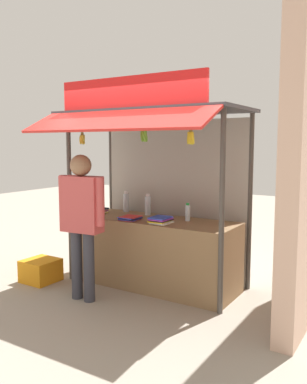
{
  "coord_description": "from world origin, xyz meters",
  "views": [
    {
      "loc": [
        2.75,
        -4.4,
        1.84
      ],
      "look_at": [
        0.0,
        0.0,
        1.23
      ],
      "focal_mm": 38.32,
      "sensor_mm": 36.0,
      "label": 1
    }
  ],
  "objects_px": {
    "water_bottle_mid_right": "(148,205)",
    "banana_bunch_inner_right": "(144,136)",
    "water_bottle_front_right": "(188,213)",
    "water_bottle_back_left": "(126,202)",
    "magazine_stack_center": "(97,211)",
    "vendor_person": "(82,214)",
    "water_bottle_left": "(99,202)",
    "magazine_stack_rear_center": "(130,218)",
    "plastic_crate": "(41,270)",
    "banana_bunch_leftmost": "(82,139)",
    "magazine_stack_mid_left": "(161,220)",
    "banana_bunch_inner_left": "(191,138)"
  },
  "relations": [
    {
      "from": "water_bottle_mid_right",
      "to": "banana_bunch_inner_right",
      "type": "xyz_separation_m",
      "value": [
        0.4,
        -0.69,
        0.92
      ]
    },
    {
      "from": "water_bottle_front_right",
      "to": "water_bottle_mid_right",
      "type": "distance_m",
      "value": 0.66
    },
    {
      "from": "water_bottle_front_right",
      "to": "water_bottle_back_left",
      "type": "bearing_deg",
      "value": 171.43
    },
    {
      "from": "magazine_stack_center",
      "to": "water_bottle_front_right",
      "type": "bearing_deg",
      "value": 7.91
    },
    {
      "from": "water_bottle_back_left",
      "to": "vendor_person",
      "type": "xyz_separation_m",
      "value": [
        0.19,
        -1.14,
        0.02
      ]
    },
    {
      "from": "water_bottle_left",
      "to": "magazine_stack_rear_center",
      "type": "relative_size",
      "value": 1.08
    },
    {
      "from": "water_bottle_front_right",
      "to": "magazine_stack_rear_center",
      "type": "bearing_deg",
      "value": -153.2
    },
    {
      "from": "plastic_crate",
      "to": "banana_bunch_leftmost",
      "type": "bearing_deg",
      "value": 18.14
    },
    {
      "from": "magazine_stack_center",
      "to": "banana_bunch_inner_right",
      "type": "relative_size",
      "value": 1.14
    },
    {
      "from": "magazine_stack_mid_left",
      "to": "vendor_person",
      "type": "distance_m",
      "value": 0.95
    },
    {
      "from": "magazine_stack_rear_center",
      "to": "magazine_stack_center",
      "type": "height_order",
      "value": "magazine_stack_center"
    },
    {
      "from": "water_bottle_front_right",
      "to": "banana_bunch_inner_left",
      "type": "distance_m",
      "value": 1.14
    },
    {
      "from": "magazine_stack_center",
      "to": "banana_bunch_leftmost",
      "type": "xyz_separation_m",
      "value": [
        0.13,
        -0.41,
        0.98
      ]
    },
    {
      "from": "banana_bunch_inner_right",
      "to": "magazine_stack_center",
      "type": "bearing_deg",
      "value": 158.72
    },
    {
      "from": "water_bottle_back_left",
      "to": "magazine_stack_center",
      "type": "xyz_separation_m",
      "value": [
        -0.25,
        -0.34,
        -0.1
      ]
    },
    {
      "from": "water_bottle_back_left",
      "to": "water_bottle_front_right",
      "type": "height_order",
      "value": "water_bottle_back_left"
    },
    {
      "from": "water_bottle_back_left",
      "to": "magazine_stack_center",
      "type": "bearing_deg",
      "value": -126.35
    },
    {
      "from": "water_bottle_front_right",
      "to": "banana_bunch_leftmost",
      "type": "xyz_separation_m",
      "value": [
        -1.19,
        -0.59,
        0.92
      ]
    },
    {
      "from": "vendor_person",
      "to": "banana_bunch_inner_left",
      "type": "bearing_deg",
      "value": 12.46
    },
    {
      "from": "vendor_person",
      "to": "water_bottle_left",
      "type": "bearing_deg",
      "value": 114.25
    },
    {
      "from": "magazine_stack_rear_center",
      "to": "water_bottle_front_right",
      "type": "bearing_deg",
      "value": 26.8
    },
    {
      "from": "magazine_stack_rear_center",
      "to": "plastic_crate",
      "type": "relative_size",
      "value": 0.61
    },
    {
      "from": "banana_bunch_inner_right",
      "to": "vendor_person",
      "type": "xyz_separation_m",
      "value": [
        -0.62,
        -0.39,
        -0.9
      ]
    },
    {
      "from": "banana_bunch_inner_left",
      "to": "plastic_crate",
      "type": "distance_m",
      "value": 2.77
    },
    {
      "from": "magazine_stack_rear_center",
      "to": "banana_bunch_inner_right",
      "type": "xyz_separation_m",
      "value": [
        0.39,
        -0.27,
        1.03
      ]
    },
    {
      "from": "magazine_stack_mid_left",
      "to": "magazine_stack_center",
      "type": "xyz_separation_m",
      "value": [
        -1.11,
        0.13,
        -0.0
      ]
    },
    {
      "from": "banana_bunch_inner_right",
      "to": "plastic_crate",
      "type": "distance_m",
      "value": 2.36
    },
    {
      "from": "water_bottle_mid_right",
      "to": "banana_bunch_inner_left",
      "type": "bearing_deg",
      "value": -34.95
    },
    {
      "from": "magazine_stack_rear_center",
      "to": "banana_bunch_inner_right",
      "type": "distance_m",
      "value": 1.13
    },
    {
      "from": "water_bottle_mid_right",
      "to": "banana_bunch_inner_right",
      "type": "height_order",
      "value": "banana_bunch_inner_right"
    },
    {
      "from": "water_bottle_back_left",
      "to": "magazine_stack_mid_left",
      "type": "relative_size",
      "value": 1.03
    },
    {
      "from": "water_bottle_front_right",
      "to": "banana_bunch_inner_left",
      "type": "relative_size",
      "value": 0.78
    },
    {
      "from": "magazine_stack_mid_left",
      "to": "banana_bunch_inner_left",
      "type": "bearing_deg",
      "value": -27.48
    },
    {
      "from": "water_bottle_front_right",
      "to": "water_bottle_left",
      "type": "relative_size",
      "value": 0.81
    },
    {
      "from": "plastic_crate",
      "to": "magazine_stack_center",
      "type": "bearing_deg",
      "value": 51.61
    },
    {
      "from": "magazine_stack_center",
      "to": "banana_bunch_inner_right",
      "type": "xyz_separation_m",
      "value": [
        1.06,
        -0.41,
        1.02
      ]
    },
    {
      "from": "water_bottle_left",
      "to": "banana_bunch_inner_left",
      "type": "bearing_deg",
      "value": -18.29
    },
    {
      "from": "water_bottle_back_left",
      "to": "water_bottle_left",
      "type": "bearing_deg",
      "value": -154.46
    },
    {
      "from": "banana_bunch_inner_right",
      "to": "banana_bunch_inner_left",
      "type": "xyz_separation_m",
      "value": [
        0.59,
        0.0,
        -0.03
      ]
    },
    {
      "from": "water_bottle_front_right",
      "to": "magazine_stack_rear_center",
      "type": "relative_size",
      "value": 0.88
    },
    {
      "from": "vendor_person",
      "to": "banana_bunch_leftmost",
      "type": "bearing_deg",
      "value": 123.77
    },
    {
      "from": "water_bottle_back_left",
      "to": "banana_bunch_leftmost",
      "type": "distance_m",
      "value": 1.17
    },
    {
      "from": "banana_bunch_leftmost",
      "to": "banana_bunch_inner_left",
      "type": "bearing_deg",
      "value": -0.03
    },
    {
      "from": "water_bottle_mid_right",
      "to": "vendor_person",
      "type": "xyz_separation_m",
      "value": [
        -0.22,
        -1.08,
        0.02
      ]
    },
    {
      "from": "banana_bunch_inner_left",
      "to": "vendor_person",
      "type": "distance_m",
      "value": 1.54
    },
    {
      "from": "banana_bunch_inner_right",
      "to": "vendor_person",
      "type": "distance_m",
      "value": 1.16
    },
    {
      "from": "water_bottle_back_left",
      "to": "banana_bunch_leftmost",
      "type": "relative_size",
      "value": 1.01
    },
    {
      "from": "water_bottle_front_right",
      "to": "water_bottle_mid_right",
      "type": "relative_size",
      "value": 0.78
    },
    {
      "from": "water_bottle_left",
      "to": "water_bottle_mid_right",
      "type": "bearing_deg",
      "value": 8.09
    },
    {
      "from": "water_bottle_mid_right",
      "to": "banana_bunch_inner_right",
      "type": "bearing_deg",
      "value": -60.2
    }
  ]
}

